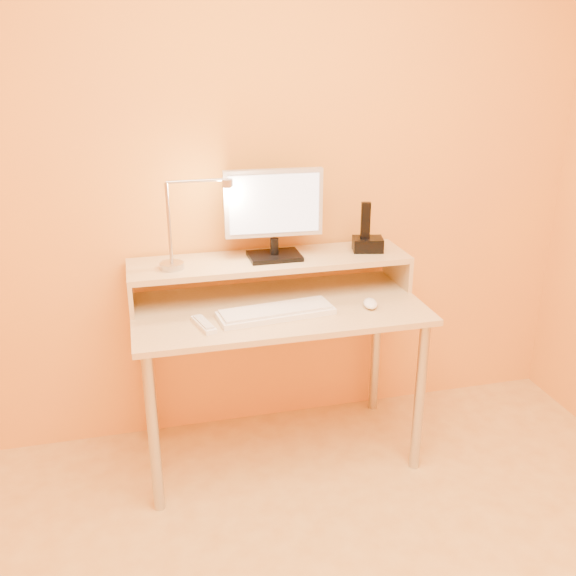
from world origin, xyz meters
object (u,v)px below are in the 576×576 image
object	(u,v)px
phone_dock	(368,244)
remote_control	(204,325)
keyboard	(276,313)
lamp_base	(172,266)
monitor_panel	(273,203)
mouse	(370,303)

from	to	relation	value
phone_dock	remote_control	bearing A→B (deg)	-146.81
keyboard	remote_control	world-z (taller)	keyboard
lamp_base	remote_control	xyz separation A→B (m)	(0.09, -0.25, -0.16)
monitor_panel	phone_dock	xyz separation A→B (m)	(0.42, -0.01, -0.21)
keyboard	lamp_base	bearing A→B (deg)	144.67
lamp_base	remote_control	size ratio (longest dim) A/B	0.60
remote_control	mouse	bearing A→B (deg)	-12.36
keyboard	mouse	bearing A→B (deg)	-8.08
lamp_base	remote_control	world-z (taller)	lamp_base
monitor_panel	lamp_base	xyz separation A→B (m)	(-0.44, -0.04, -0.23)
monitor_panel	remote_control	world-z (taller)	monitor_panel
monitor_panel	lamp_base	bearing A→B (deg)	-171.57
mouse	remote_control	xyz separation A→B (m)	(-0.69, -0.03, -0.01)
keyboard	mouse	xyz separation A→B (m)	(0.40, -0.01, 0.01)
lamp_base	mouse	distance (m)	0.83
monitor_panel	keyboard	distance (m)	0.47
lamp_base	keyboard	xyz separation A→B (m)	(0.39, -0.21, -0.16)
remote_control	monitor_panel	bearing A→B (deg)	25.63
monitor_panel	phone_dock	size ratio (longest dim) A/B	3.18
phone_dock	remote_control	size ratio (longest dim) A/B	0.78
keyboard	monitor_panel	bearing A→B (deg)	72.32
keyboard	mouse	world-z (taller)	mouse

